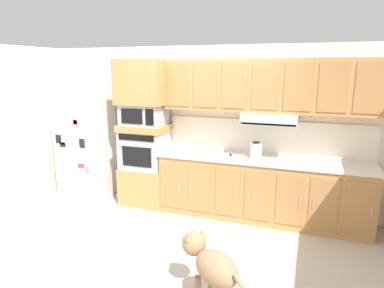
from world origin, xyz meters
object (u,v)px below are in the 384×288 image
refrigerator (86,146)px  built_in_oven (145,149)px  microwave (144,114)px  electric_kettle (256,150)px  screwdriver (231,155)px  dog (211,264)px

refrigerator → built_in_oven: refrigerator is taller
microwave → electric_kettle: bearing=-1.5°
screwdriver → built_in_oven: bearing=179.3°
screwdriver → dog: size_ratio=0.20×
dog → microwave: bearing=-14.1°
built_in_oven → screwdriver: 1.41m
refrigerator → dog: (2.79, -1.99, -0.45)m
microwave → dog: size_ratio=0.81×
electric_kettle → built_in_oven: bearing=178.5°
refrigerator → electric_kettle: 2.85m
dog → built_in_oven: bearing=-14.1°
refrigerator → electric_kettle: refrigerator is taller
screwdriver → dog: (0.29, -2.04, -0.50)m
microwave → screwdriver: microwave is taller
electric_kettle → dog: (-0.06, -2.01, -0.60)m
refrigerator → dog: bearing=-35.5°
refrigerator → screwdriver: size_ratio=11.14×
screwdriver → dog: bearing=-81.8°
refrigerator → built_in_oven: (1.08, 0.07, 0.02)m
electric_kettle → microwave: bearing=178.5°
refrigerator → microwave: (1.08, 0.07, 0.58)m
dog → refrigerator: bearing=0.7°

